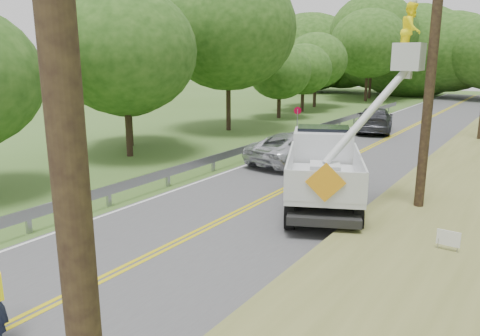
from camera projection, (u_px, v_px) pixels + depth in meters
The scene contains 11 objects.
ground at pixel (95, 283), 10.59m from camera, with size 140.00×140.00×0.00m, color #3F5D22.
road at pixel (333, 165), 21.93m from camera, with size 7.20×96.00×0.03m.
guardrail at pixel (269, 143), 24.69m from camera, with size 0.18×48.00×0.77m.
utility_poles at pixel (472, 51), 20.44m from camera, with size 1.60×43.30×10.00m.
treeline_left at pixel (310, 43), 40.99m from camera, with size 10.28×55.87×12.11m.
treeline_horizon at pixel (472, 52), 54.80m from camera, with size 58.26×14.82×11.85m.
bucket_truck at pixel (329, 157), 16.60m from camera, with size 5.14×7.03×6.62m.
suv_silver at pixel (294, 148), 22.16m from camera, with size 2.45×5.31×1.47m, color silver.
suv_darkgrey at pixel (375, 120), 31.44m from camera, with size 2.27×5.59×1.62m, color #393A41.
stop_sign_permanent at pixel (297, 120), 27.26m from camera, with size 0.39×0.29×2.16m.
yard_sign at pixel (448, 239), 11.58m from camera, with size 0.57×0.05×0.82m.
Camera 1 is at (8.10, -6.23, 5.06)m, focal length 34.73 mm.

